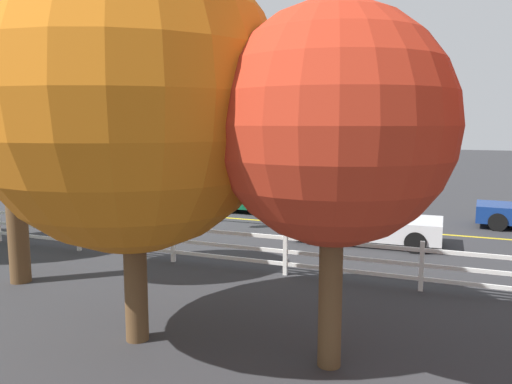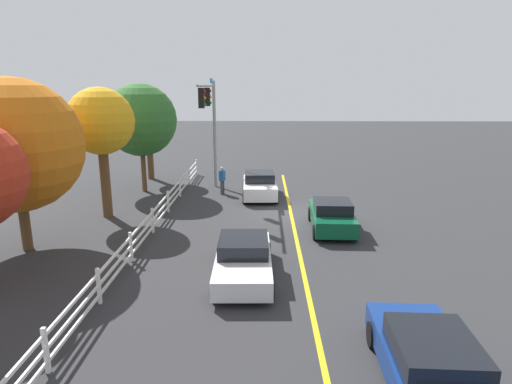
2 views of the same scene
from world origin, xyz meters
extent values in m
plane|color=#2D2D30|center=(0.00, 0.00, 0.00)|extent=(120.00, 120.00, 0.00)
cube|color=gold|center=(-4.00, 0.00, 0.00)|extent=(28.00, 0.16, 0.01)
cylinder|color=gray|center=(2.80, 4.55, 6.43)|extent=(6.81, 0.12, 0.12)
cube|color=black|center=(3.06, 4.55, 5.83)|extent=(0.32, 0.28, 1.00)
sphere|color=red|center=(3.06, 4.40, 6.15)|extent=(0.17, 0.17, 0.17)
sphere|color=orange|center=(3.06, 4.40, 5.83)|extent=(0.17, 0.17, 0.17)
sphere|color=#148C19|center=(3.06, 4.40, 5.51)|extent=(0.17, 0.17, 0.17)
cube|color=black|center=(0.66, 4.55, 5.83)|extent=(0.32, 0.28, 1.00)
sphere|color=red|center=(0.66, 4.40, 6.15)|extent=(0.17, 0.17, 0.17)
sphere|color=orange|center=(0.66, 4.40, 5.83)|extent=(0.17, 0.17, 0.17)
sphere|color=#148C19|center=(0.66, 4.40, 5.51)|extent=(0.17, 0.17, 0.17)
cube|color=#0C4C2D|center=(-2.40, -1.70, 0.57)|extent=(4.08, 1.92, 0.69)
cube|color=black|center=(-2.60, -1.69, 1.16)|extent=(1.76, 1.67, 0.50)
cylinder|color=black|center=(-1.01, -0.90, 0.32)|extent=(0.65, 0.24, 0.64)
cylinder|color=black|center=(-1.06, -2.58, 0.32)|extent=(0.65, 0.24, 0.64)
cylinder|color=black|center=(-3.74, -0.81, 0.32)|extent=(0.65, 0.24, 0.64)
cylinder|color=black|center=(-3.79, -2.50, 0.32)|extent=(0.65, 0.24, 0.64)
cube|color=silver|center=(3.43, 1.65, 0.59)|extent=(4.12, 2.05, 0.73)
cube|color=black|center=(3.64, 1.66, 1.21)|extent=(1.97, 1.78, 0.52)
cylinder|color=black|center=(2.09, 0.71, 0.32)|extent=(0.65, 0.24, 0.64)
cylinder|color=black|center=(2.02, 2.48, 0.32)|extent=(0.65, 0.24, 0.64)
cylinder|color=black|center=(4.85, 0.82, 0.32)|extent=(0.65, 0.24, 0.64)
cylinder|color=black|center=(4.78, 2.59, 0.32)|extent=(0.65, 0.24, 0.64)
cylinder|color=black|center=(-11.57, -1.35, 0.32)|extent=(0.65, 0.25, 0.64)
cylinder|color=black|center=(-11.64, -3.07, 0.32)|extent=(0.65, 0.25, 0.64)
cube|color=silver|center=(-7.54, 2.11, 0.53)|extent=(4.61, 1.97, 0.62)
cube|color=black|center=(-7.31, 2.12, 1.09)|extent=(1.98, 1.73, 0.50)
cylinder|color=black|center=(-9.08, 1.20, 0.32)|extent=(0.64, 0.23, 0.64)
cylinder|color=black|center=(-9.11, 2.96, 0.32)|extent=(0.64, 0.23, 0.64)
cylinder|color=black|center=(-5.97, 1.27, 0.32)|extent=(0.64, 0.23, 0.64)
cylinder|color=black|center=(-6.01, 3.02, 0.32)|extent=(0.64, 0.23, 0.64)
cylinder|color=#3F3F42|center=(4.28, 3.90, 0.42)|extent=(0.16, 0.16, 0.85)
cylinder|color=#3F3F42|center=(4.09, 3.96, 0.42)|extent=(0.16, 0.16, 0.85)
cube|color=#1E5999|center=(4.19, 3.93, 1.16)|extent=(0.46, 0.38, 0.62)
sphere|color=tan|center=(4.19, 3.93, 1.58)|extent=(0.22, 0.22, 0.22)
cube|color=white|center=(-9.50, 6.39, 0.57)|extent=(0.10, 0.10, 1.15)
cube|color=white|center=(-6.25, 6.39, 0.57)|extent=(0.10, 0.10, 1.15)
cube|color=white|center=(-3.00, 6.39, 0.57)|extent=(0.10, 0.10, 1.15)
cube|color=white|center=(0.25, 6.39, 0.57)|extent=(0.10, 0.10, 1.15)
cube|color=white|center=(-3.00, 6.39, 0.95)|extent=(26.00, 0.06, 0.09)
cube|color=white|center=(-3.00, 6.39, 0.60)|extent=(26.00, 0.06, 0.09)
cube|color=white|center=(-3.00, 6.39, 0.28)|extent=(26.00, 0.06, 0.09)
cylinder|color=brown|center=(-0.52, 9.29, 1.78)|extent=(0.48, 0.48, 3.57)
sphere|color=gold|center=(-0.52, 9.29, 4.78)|extent=(3.24, 3.24, 3.24)
cylinder|color=brown|center=(-5.05, 10.98, 1.14)|extent=(0.40, 0.40, 2.28)
sphere|color=#C66614|center=(-5.05, 10.98, 4.22)|extent=(5.16, 5.16, 5.16)
cylinder|color=brown|center=(-8.41, 10.66, 1.20)|extent=(0.36, 0.36, 2.41)
sphere|color=#B22D19|center=(-8.41, 10.66, 3.75)|extent=(3.59, 3.59, 3.59)
camera|label=1|loc=(-10.13, 18.02, 3.79)|focal=35.23mm
camera|label=2|loc=(-21.35, 1.45, 6.44)|focal=30.30mm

